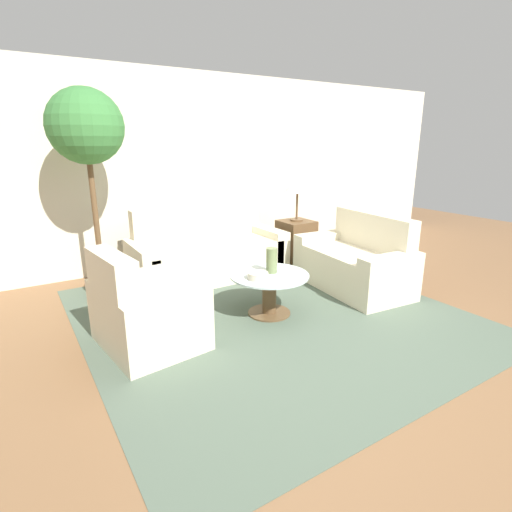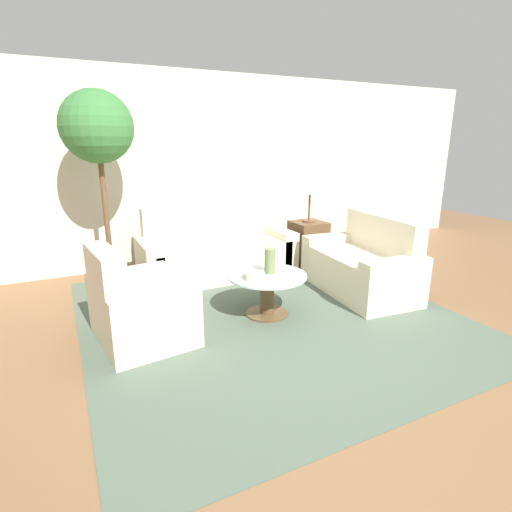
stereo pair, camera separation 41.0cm
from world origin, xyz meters
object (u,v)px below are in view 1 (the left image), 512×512
at_px(armchair, 143,315).
at_px(coffee_table, 269,288).
at_px(potted_plant, 87,136).
at_px(loveseat, 357,264).
at_px(vase, 272,260).
at_px(bowl, 258,276).
at_px(sofa_main, 207,254).
at_px(table_lamp, 297,186).

distance_m(armchair, coffee_table, 1.27).
bearing_deg(potted_plant, armchair, -89.17).
xyz_separation_m(armchair, loveseat, (2.59, 0.07, 0.00)).
relative_size(loveseat, vase, 5.75).
bearing_deg(bowl, coffee_table, 17.94).
distance_m(loveseat, potted_plant, 3.30).
xyz_separation_m(sofa_main, coffee_table, (0.01, -1.41, -0.02)).
relative_size(table_lamp, potted_plant, 0.28).
xyz_separation_m(armchair, bowl, (1.10, -0.08, 0.17)).
bearing_deg(potted_plant, sofa_main, -4.18).
bearing_deg(armchair, vase, -96.53).
bearing_deg(table_lamp, armchair, -153.65).
bearing_deg(potted_plant, bowl, -54.27).
bearing_deg(bowl, sofa_main, 83.81).
bearing_deg(armchair, table_lamp, -70.73).
distance_m(potted_plant, vase, 2.31).
bearing_deg(vase, sofa_main, 92.49).
bearing_deg(table_lamp, bowl, -137.93).
xyz_separation_m(armchair, coffee_table, (1.27, -0.02, -0.01)).
xyz_separation_m(loveseat, potted_plant, (-2.61, 1.41, 1.44)).
bearing_deg(coffee_table, sofa_main, 90.49).
bearing_deg(table_lamp, potted_plant, 176.11).
distance_m(sofa_main, armchair, 1.87).
distance_m(table_lamp, bowl, 2.15).
bearing_deg(table_lamp, sofa_main, 176.38).
bearing_deg(bowl, vase, 22.35).
relative_size(potted_plant, vase, 8.84).
xyz_separation_m(loveseat, coffee_table, (-1.32, -0.10, -0.02)).
xyz_separation_m(coffee_table, table_lamp, (1.35, 1.32, 0.82)).
bearing_deg(sofa_main, potted_plant, 175.82).
height_order(coffee_table, table_lamp, table_lamp).
bearing_deg(loveseat, sofa_main, -129.73).
distance_m(sofa_main, bowl, 1.48).
bearing_deg(coffee_table, table_lamp, 44.29).
bearing_deg(armchair, sofa_main, -49.28).
distance_m(loveseat, vase, 1.30).
height_order(potted_plant, vase, potted_plant).
relative_size(table_lamp, vase, 2.44).
bearing_deg(sofa_main, table_lamp, -3.62).
relative_size(sofa_main, armchair, 2.02).
relative_size(loveseat, table_lamp, 2.36).
distance_m(table_lamp, vase, 1.91).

